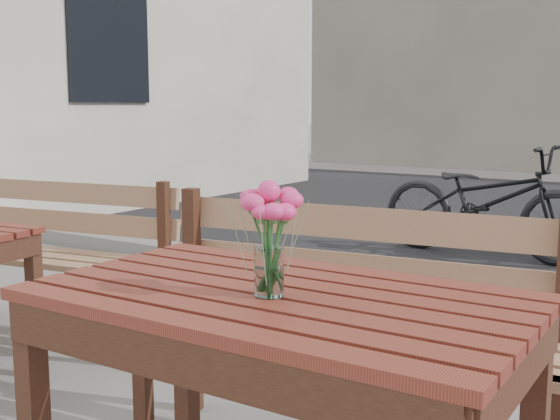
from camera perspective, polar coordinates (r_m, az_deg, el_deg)
main_table at (r=1.85m, az=-0.16°, el=-10.48°), size 1.28×0.75×0.78m
main_bench at (r=2.51m, az=5.61°, el=-7.27°), size 1.58×0.66×0.95m
main_vase at (r=1.73m, az=-0.90°, el=-1.19°), size 0.16×0.16×0.29m
second_bench at (r=4.02m, az=-17.89°, el=-2.19°), size 1.49×0.66×0.89m
bicycle at (r=6.10m, az=16.34°, el=0.72°), size 1.84×0.74×0.95m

